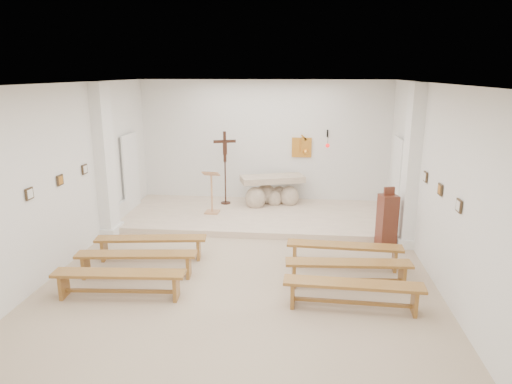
# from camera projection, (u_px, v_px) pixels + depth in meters

# --- Properties ---
(ground) EXTENTS (7.00, 10.00, 0.00)m
(ground) POSITION_uv_depth(u_px,v_px,m) (242.00, 277.00, 8.50)
(ground) COLOR tan
(ground) RESTS_ON ground
(wall_left) EXTENTS (0.02, 10.00, 3.50)m
(wall_left) POSITION_uv_depth(u_px,v_px,m) (53.00, 181.00, 8.40)
(wall_left) COLOR silver
(wall_left) RESTS_ON ground
(wall_right) EXTENTS (0.02, 10.00, 3.50)m
(wall_right) POSITION_uv_depth(u_px,v_px,m) (445.00, 191.00, 7.71)
(wall_right) COLOR silver
(wall_right) RESTS_ON ground
(wall_back) EXTENTS (7.00, 0.02, 3.50)m
(wall_back) POSITION_uv_depth(u_px,v_px,m) (264.00, 143.00, 12.86)
(wall_back) COLOR silver
(wall_back) RESTS_ON ground
(ceiling) EXTENTS (7.00, 10.00, 0.02)m
(ceiling) POSITION_uv_depth(u_px,v_px,m) (240.00, 85.00, 7.61)
(ceiling) COLOR silver
(ceiling) RESTS_ON wall_back
(sanctuary_platform) EXTENTS (6.98, 3.00, 0.15)m
(sanctuary_platform) POSITION_uv_depth(u_px,v_px,m) (259.00, 216.00, 11.85)
(sanctuary_platform) COLOR beige
(sanctuary_platform) RESTS_ON ground
(pilaster_left) EXTENTS (0.26, 0.55, 3.50)m
(pilaster_left) POSITION_uv_depth(u_px,v_px,m) (105.00, 161.00, 10.31)
(pilaster_left) COLOR white
(pilaster_left) RESTS_ON ground
(pilaster_right) EXTENTS (0.26, 0.55, 3.50)m
(pilaster_right) POSITION_uv_depth(u_px,v_px,m) (411.00, 167.00, 9.65)
(pilaster_right) COLOR white
(pilaster_right) RESTS_ON ground
(gold_wall_relief) EXTENTS (0.55, 0.04, 0.55)m
(gold_wall_relief) POSITION_uv_depth(u_px,v_px,m) (302.00, 147.00, 12.75)
(gold_wall_relief) COLOR gold
(gold_wall_relief) RESTS_ON wall_back
(sanctuary_lamp) EXTENTS (0.11, 0.36, 0.44)m
(sanctuary_lamp) POSITION_uv_depth(u_px,v_px,m) (328.00, 144.00, 12.40)
(sanctuary_lamp) COLOR black
(sanctuary_lamp) RESTS_ON wall_back
(station_frame_left_front) EXTENTS (0.03, 0.20, 0.20)m
(station_frame_left_front) POSITION_uv_depth(u_px,v_px,m) (29.00, 194.00, 7.64)
(station_frame_left_front) COLOR #3A2A19
(station_frame_left_front) RESTS_ON wall_left
(station_frame_left_mid) EXTENTS (0.03, 0.20, 0.20)m
(station_frame_left_mid) POSITION_uv_depth(u_px,v_px,m) (60.00, 180.00, 8.60)
(station_frame_left_mid) COLOR #3A2A19
(station_frame_left_mid) RESTS_ON wall_left
(station_frame_left_rear) EXTENTS (0.03, 0.20, 0.20)m
(station_frame_left_rear) POSITION_uv_depth(u_px,v_px,m) (85.00, 169.00, 9.56)
(station_frame_left_rear) COLOR #3A2A19
(station_frame_left_rear) RESTS_ON wall_left
(station_frame_right_front) EXTENTS (0.03, 0.20, 0.20)m
(station_frame_right_front) POSITION_uv_depth(u_px,v_px,m) (459.00, 206.00, 6.95)
(station_frame_right_front) COLOR #3A2A19
(station_frame_right_front) RESTS_ON wall_right
(station_frame_right_mid) EXTENTS (0.03, 0.20, 0.20)m
(station_frame_right_mid) POSITION_uv_depth(u_px,v_px,m) (440.00, 189.00, 7.92)
(station_frame_right_mid) COLOR #3A2A19
(station_frame_right_mid) RESTS_ON wall_right
(station_frame_right_rear) EXTENTS (0.03, 0.20, 0.20)m
(station_frame_right_rear) POSITION_uv_depth(u_px,v_px,m) (425.00, 177.00, 8.88)
(station_frame_right_rear) COLOR #3A2A19
(station_frame_right_rear) RESTS_ON wall_right
(radiator_left) EXTENTS (0.10, 0.85, 0.52)m
(radiator_left) POSITION_uv_depth(u_px,v_px,m) (120.00, 214.00, 11.37)
(radiator_left) COLOR silver
(radiator_left) RESTS_ON ground
(radiator_right) EXTENTS (0.10, 0.85, 0.52)m
(radiator_right) POSITION_uv_depth(u_px,v_px,m) (401.00, 223.00, 10.69)
(radiator_right) COLOR silver
(radiator_right) RESTS_ON ground
(altar) EXTENTS (1.83, 1.16, 0.88)m
(altar) POSITION_uv_depth(u_px,v_px,m) (272.00, 192.00, 12.53)
(altar) COLOR beige
(altar) RESTS_ON sanctuary_platform
(lectern) EXTENTS (0.43, 0.37, 1.15)m
(lectern) POSITION_uv_depth(u_px,v_px,m) (212.00, 192.00, 11.70)
(lectern) COLOR tan
(lectern) RESTS_ON sanctuary_platform
(crucifix_stand) EXTENTS (0.59, 0.26, 2.01)m
(crucifix_stand) POSITION_uv_depth(u_px,v_px,m) (225.00, 163.00, 12.40)
(crucifix_stand) COLOR #351A10
(crucifix_stand) RESTS_ON sanctuary_platform
(potted_plant) EXTENTS (0.49, 0.44, 0.47)m
(potted_plant) POSITION_uv_depth(u_px,v_px,m) (253.00, 198.00, 12.39)
(potted_plant) COLOR #376227
(potted_plant) RESTS_ON sanctuary_platform
(donation_pedestal) EXTENTS (0.44, 0.44, 1.34)m
(donation_pedestal) POSITION_uv_depth(u_px,v_px,m) (387.00, 220.00, 9.85)
(donation_pedestal) COLOR #572318
(donation_pedestal) RESTS_ON ground
(bench_left_front) EXTENTS (2.24, 0.63, 0.47)m
(bench_left_front) POSITION_uv_depth(u_px,v_px,m) (151.00, 243.00, 9.22)
(bench_left_front) COLOR #94612B
(bench_left_front) RESTS_ON ground
(bench_right_front) EXTENTS (2.23, 0.46, 0.47)m
(bench_right_front) POSITION_uv_depth(u_px,v_px,m) (344.00, 250.00, 8.84)
(bench_right_front) COLOR #94612B
(bench_right_front) RESTS_ON ground
(bench_left_second) EXTENTS (2.24, 0.59, 0.47)m
(bench_left_second) POSITION_uv_depth(u_px,v_px,m) (137.00, 259.00, 8.42)
(bench_left_second) COLOR #94612B
(bench_left_second) RESTS_ON ground
(bench_right_second) EXTENTS (2.23, 0.49, 0.47)m
(bench_right_second) POSITION_uv_depth(u_px,v_px,m) (348.00, 268.00, 8.04)
(bench_right_second) COLOR #94612B
(bench_right_second) RESTS_ON ground
(bench_left_third) EXTENTS (2.23, 0.51, 0.47)m
(bench_left_third) POSITION_uv_depth(u_px,v_px,m) (119.00, 279.00, 7.62)
(bench_left_third) COLOR #94612B
(bench_left_third) RESTS_ON ground
(bench_right_third) EXTENTS (2.22, 0.44, 0.47)m
(bench_right_third) POSITION_uv_depth(u_px,v_px,m) (353.00, 289.00, 7.24)
(bench_right_third) COLOR #94612B
(bench_right_third) RESTS_ON ground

